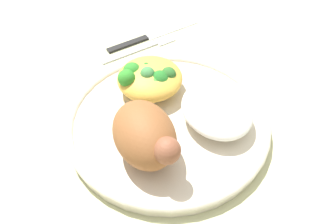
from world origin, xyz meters
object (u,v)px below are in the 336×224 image
Objects in this scene: roasted_chicken at (146,135)px; rice_pile at (217,109)px; plate at (168,122)px; mac_cheese_with_broccoli at (149,78)px; fork at (143,47)px; knife at (147,37)px.

roasted_chicken is 0.11m from rice_pile.
roasted_chicken is (0.04, -0.05, 0.04)m from plate.
roasted_chicken is at bearing -23.90° from mac_cheese_with_broccoli.
roasted_chicken is 0.12m from mac_cheese_with_broccoli.
rice_pile is (0.03, 0.06, 0.03)m from plate.
mac_cheese_with_broccoli is (-0.09, -0.06, 0.00)m from rice_pile.
plate reaches higher than fork.
roasted_chicken reaches higher than mac_cheese_with_broccoli.
plate is 0.07m from mac_cheese_with_broccoli.
mac_cheese_with_broccoli reaches higher than knife.
roasted_chicken is at bearing -81.45° from rice_pile.
knife is at bearing 158.67° from roasted_chicken.
plate is at bearing -115.90° from rice_pile.
fork is at bearing 163.69° from mac_cheese_with_broccoli.
plate is 0.08m from roasted_chicken.
knife is (-0.21, 0.05, -0.01)m from plate.
mac_cheese_with_broccoli reaches higher than plate.
mac_cheese_with_broccoli is 0.13m from fork.
mac_cheese_with_broccoli is at bearing -16.31° from fork.
rice_pile is (-0.02, 0.11, -0.02)m from roasted_chicken.
fork is (-0.22, -0.02, -0.04)m from rice_pile.
rice_pile is at bearing 64.10° from plate.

